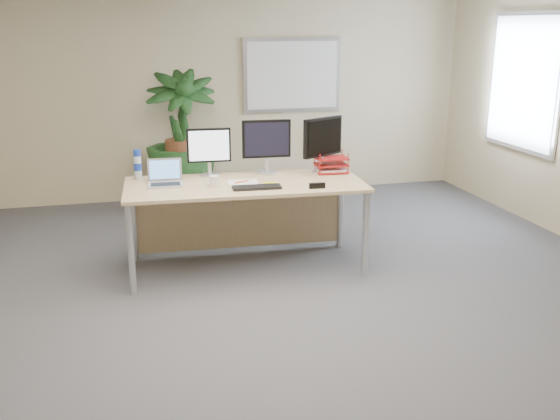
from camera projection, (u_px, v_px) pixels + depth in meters
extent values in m
plane|color=#404045|center=(276.00, 335.00, 4.55)|extent=(8.00, 8.00, 0.00)
cube|color=#C9B48E|center=(200.00, 93.00, 7.88)|extent=(7.00, 0.04, 2.70)
cube|color=#B7B7BC|center=(292.00, 75.00, 8.08)|extent=(1.30, 0.03, 0.95)
cube|color=white|center=(293.00, 75.00, 8.06)|extent=(1.20, 0.01, 0.85)
cube|color=#B7B7BC|center=(524.00, 82.00, 7.06)|extent=(0.03, 1.30, 1.55)
cube|color=silver|center=(522.00, 82.00, 7.06)|extent=(0.01, 1.20, 1.45)
cube|color=tan|center=(245.00, 185.00, 5.58)|extent=(2.17, 1.01, 0.03)
cube|color=tan|center=(240.00, 215.00, 6.09)|extent=(2.02, 0.13, 0.67)
cylinder|color=silver|center=(131.00, 250.00, 5.14)|extent=(0.06, 0.06, 0.79)
cylinder|color=silver|center=(366.00, 235.00, 5.51)|extent=(0.06, 0.06, 0.79)
cylinder|color=silver|center=(134.00, 221.00, 5.88)|extent=(0.06, 0.06, 0.79)
cylinder|color=silver|center=(340.00, 210.00, 6.26)|extent=(0.06, 0.06, 0.79)
imported|color=#123215|center=(182.00, 148.00, 7.53)|extent=(0.86, 0.86, 1.50)
cylinder|color=silver|center=(210.00, 175.00, 5.82)|extent=(0.18, 0.18, 0.02)
cylinder|color=silver|center=(210.00, 169.00, 5.80)|extent=(0.04, 0.04, 0.11)
cube|color=black|center=(209.00, 145.00, 5.74)|extent=(0.41, 0.06, 0.31)
cube|color=white|center=(209.00, 146.00, 5.72)|extent=(0.37, 0.03, 0.28)
cylinder|color=silver|center=(267.00, 172.00, 5.93)|extent=(0.21, 0.21, 0.02)
cylinder|color=silver|center=(267.00, 165.00, 5.91)|extent=(0.04, 0.04, 0.12)
cube|color=black|center=(266.00, 139.00, 5.84)|extent=(0.46, 0.07, 0.35)
cube|color=black|center=(267.00, 139.00, 5.81)|extent=(0.42, 0.03, 0.31)
cylinder|color=silver|center=(322.00, 171.00, 5.97)|extent=(0.22, 0.22, 0.02)
cylinder|color=silver|center=(322.00, 164.00, 5.95)|extent=(0.04, 0.04, 0.13)
cube|color=black|center=(323.00, 137.00, 5.88)|extent=(0.44, 0.26, 0.37)
cube|color=black|center=(325.00, 137.00, 5.86)|extent=(0.38, 0.21, 0.32)
cube|color=#B3B3B8|center=(166.00, 185.00, 5.48)|extent=(0.31, 0.23, 0.02)
cube|color=black|center=(166.00, 184.00, 5.47)|extent=(0.26, 0.15, 0.00)
cube|color=#B3B3B8|center=(165.00, 169.00, 5.57)|extent=(0.31, 0.07, 0.20)
cube|color=#5A98E7|center=(165.00, 170.00, 5.57)|extent=(0.27, 0.05, 0.16)
cube|color=black|center=(257.00, 187.00, 5.38)|extent=(0.43, 0.16, 0.02)
cylinder|color=silver|center=(214.00, 181.00, 5.43)|extent=(0.09, 0.09, 0.10)
torus|color=silver|center=(209.00, 182.00, 5.42)|extent=(0.07, 0.02, 0.07)
cube|color=silver|center=(242.00, 183.00, 5.57)|extent=(0.29, 0.23, 0.01)
cylinder|color=#DB4D18|center=(241.00, 182.00, 5.54)|extent=(0.14, 0.08, 0.01)
cylinder|color=#FCFF1A|center=(271.00, 183.00, 5.55)|extent=(0.12, 0.05, 0.02)
cylinder|color=#ADBDCB|center=(138.00, 168.00, 5.68)|extent=(0.07, 0.07, 0.22)
cylinder|color=#1636A9|center=(137.00, 153.00, 5.64)|extent=(0.07, 0.07, 0.06)
cylinder|color=#1636A9|center=(138.00, 167.00, 5.67)|extent=(0.07, 0.07, 0.07)
cube|color=#9E1313|center=(331.00, 171.00, 5.97)|extent=(0.31, 0.24, 0.01)
cube|color=#9E1313|center=(331.00, 165.00, 5.95)|extent=(0.31, 0.24, 0.01)
cube|color=#9E1313|center=(331.00, 158.00, 5.94)|extent=(0.31, 0.24, 0.01)
cube|color=silver|center=(331.00, 170.00, 5.97)|extent=(0.28, 0.21, 0.02)
cube|color=black|center=(317.00, 186.00, 5.39)|extent=(0.14, 0.04, 0.05)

